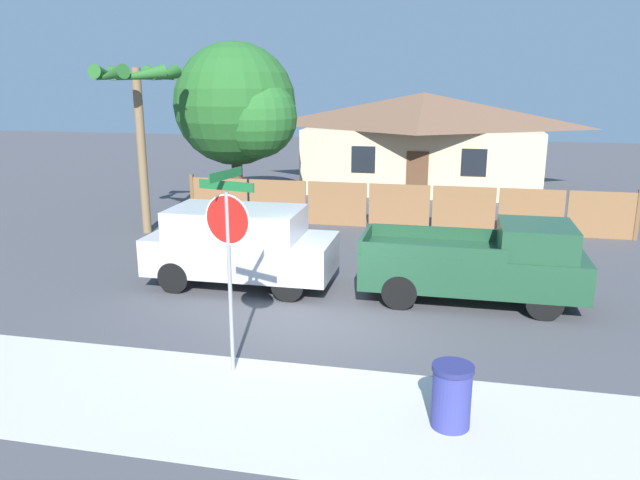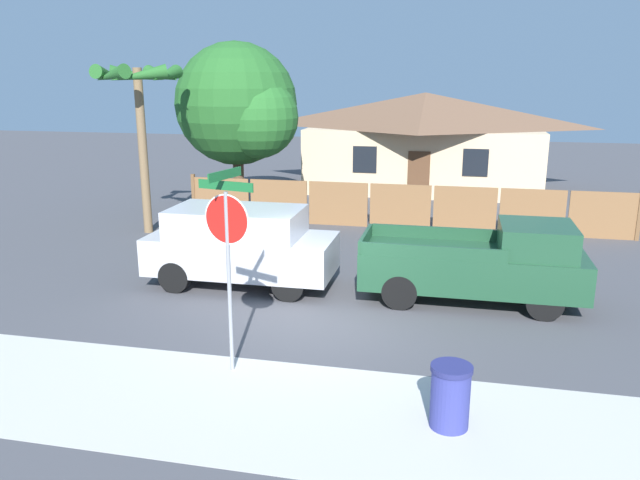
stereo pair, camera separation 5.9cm
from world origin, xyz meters
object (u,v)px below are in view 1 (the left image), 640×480
Objects in this scene: house at (422,139)px; orange_pickup at (481,263)px; red_suv at (240,244)px; trash_bin at (452,396)px; stop_sign at (228,235)px; oak_tree at (239,107)px; palm_tree at (137,90)px.

house is 15.16m from orange_pickup.
house reaches higher than orange_pickup.
trash_bin is at bearing -46.95° from red_suv.
stop_sign reaches higher than trash_bin.
house is at bearing 48.73° from oak_tree.
trash_bin is at bearing -95.99° from orange_pickup.
stop_sign is at bearing -96.25° from house.
oak_tree is at bearing 120.26° from trash_bin.
orange_pickup is 1.40× the size of stop_sign.
oak_tree reaches higher than trash_bin.
palm_tree is (-2.09, -3.48, 0.67)m from oak_tree.
oak_tree is 15.83m from trash_bin.
house is 15.39m from red_suv.
stop_sign is 3.62× the size of trash_bin.
oak_tree is 1.27× the size of orange_pickup.
palm_tree is at bearing -128.17° from house.
orange_pickup is at bearing -22.92° from palm_tree.
house is 11.15× the size of trash_bin.
palm_tree is at bearing 137.56° from stop_sign.
stop_sign is at bearing -134.41° from orange_pickup.
red_suv is 1.28× the size of stop_sign.
oak_tree is 4.12m from palm_tree.
palm_tree reaches higher than house.
palm_tree reaches higher than stop_sign.
oak_tree is at bearing 136.55° from orange_pickup.
palm_tree is 1.19× the size of red_suv.
oak_tree reaches higher than orange_pickup.
oak_tree is at bearing 58.99° from palm_tree.
trash_bin is at bearing -44.96° from palm_tree.
oak_tree is 1.77× the size of stop_sign.
oak_tree reaches higher than red_suv.
oak_tree is at bearing 120.91° from stop_sign.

